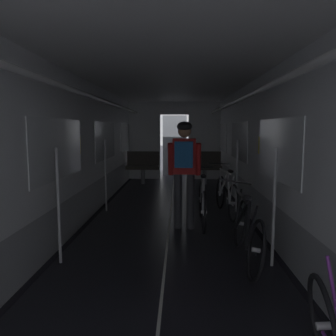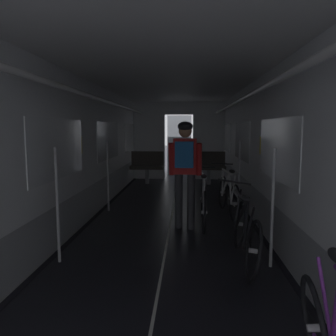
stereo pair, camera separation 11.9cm
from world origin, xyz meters
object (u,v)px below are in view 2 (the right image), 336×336
bench_seat_far_left (147,164)px  person_cyclist_aisle (185,163)px  bicycle_silver_in_aisle (204,202)px  bicycle_black (245,232)px  bicycle_white (228,195)px  bench_seat_far_right (209,165)px

bench_seat_far_left → person_cyclist_aisle: size_ratio=0.57×
bicycle_silver_in_aisle → bench_seat_far_left: bearing=109.0°
bench_seat_far_left → bicycle_silver_in_aisle: bench_seat_far_left is taller
bench_seat_far_left → bicycle_black: (1.89, -5.86, -0.19)m
bicycle_white → person_cyclist_aisle: 1.40m
bicycle_black → person_cyclist_aisle: (-0.74, 1.35, 0.69)m
bench_seat_far_right → person_cyclist_aisle: bearing=-98.2°
bench_seat_far_right → bicycle_white: 3.60m
bench_seat_far_left → bench_seat_far_right: (1.80, 0.00, 0.00)m
bench_seat_far_right → bicycle_white: bench_seat_far_right is taller
bench_seat_far_right → bicycle_black: bicycle_black is taller
bicycle_black → bicycle_silver_in_aisle: (-0.43, 1.61, 0.00)m
bicycle_black → bicycle_silver_in_aisle: bicycle_black is taller
bicycle_black → bicycle_silver_in_aisle: bearing=104.9°
bicycle_silver_in_aisle → bicycle_white: bearing=53.1°
bicycle_black → person_cyclist_aisle: 1.69m
person_cyclist_aisle → bicycle_white: bearing=48.8°
bench_seat_far_right → person_cyclist_aisle: person_cyclist_aisle is taller
bicycle_white → bicycle_silver_in_aisle: size_ratio=1.00×
bench_seat_far_right → bicycle_silver_in_aisle: bench_seat_far_right is taller
bench_seat_far_left → bicycle_white: bearing=-61.5°
bicycle_black → person_cyclist_aisle: person_cyclist_aisle is taller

